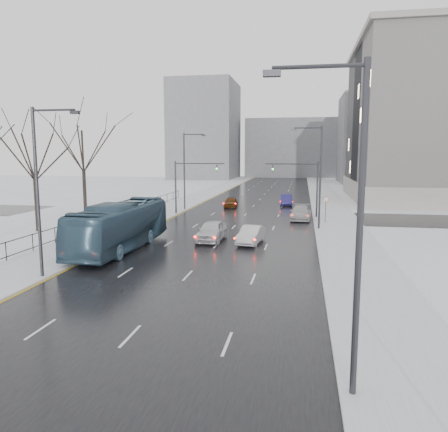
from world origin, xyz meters
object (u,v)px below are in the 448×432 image
Objects in this scene: tree_park_d at (38,232)px; sedan_right_far at (301,213)px; mast_signal_right at (308,182)px; no_uturn_sign at (326,202)px; tree_park_e at (86,217)px; sedan_center_near at (212,231)px; sedan_center_far at (231,202)px; bus at (121,226)px; mast_signal_left at (184,181)px; sedan_right_near at (251,235)px; sedan_right_distant at (286,200)px; streetlight_l_near at (40,184)px; streetlight_r_near at (352,216)px; streetlight_l_far at (186,167)px; lamppost_r_mid at (361,215)px; streetlight_r_mid at (318,172)px.

sedan_right_far is at bearing 26.73° from tree_park_d.
mast_signal_right reaches higher than no_uturn_sign.
tree_park_e reaches higher than tree_park_d.
sedan_center_far is at bearing 97.00° from sedan_center_near.
sedan_center_far is (4.08, 27.63, -1.09)m from bus.
mast_signal_left is 14.41m from sedan_right_far.
mast_signal_left is at bearing 130.24° from sedan_right_near.
sedan_right_near is 27.52m from sedan_right_distant.
sedan_center_far is at bearing 81.70° from streetlight_l_near.
no_uturn_sign is 17.10m from sedan_center_far.
streetlight_l_far is (-16.33, 42.00, 0.00)m from streetlight_r_near.
streetlight_l_near is at bearing -110.71° from sedan_right_distant.
sedan_center_near is at bearing -68.91° from streetlight_l_far.
sedan_right_distant is at bearing 49.06° from tree_park_d.
sedan_right_distant is at bearing 70.72° from bus.
sedan_center_near is (-11.75, 2.78, -2.05)m from lamppost_r_mid.
tree_park_e is 1.04× the size of bus.
streetlight_r_near is at bearing -31.48° from streetlight_l_near.
bus is at bearing -87.18° from streetlight_l_far.
sedan_center_far is (-11.09, 45.97, -4.86)m from streetlight_r_near.
lamppost_r_mid is (2.83, 20.00, -2.67)m from streetlight_r_near.
bus is at bearing -54.44° from tree_park_e.
streetlight_l_near reaches higher than lamppost_r_mid.
streetlight_l_near is (10.03, -24.00, 5.62)m from tree_park_e.
streetlight_l_near is (9.63, -14.00, 5.62)m from tree_park_d.
bus is at bearing -135.96° from no_uturn_sign.
sedan_right_distant reaches higher than sedan_right_near.
mast_signal_right reaches higher than sedan_center_far.
streetlight_r_near is at bearing -90.00° from streetlight_r_mid.
bus is at bearing -124.84° from sedan_right_far.
bus reaches higher than sedan_right_near.
bus is 2.76× the size of sedan_right_distant.
sedan_right_far is (3.92, 14.05, 0.05)m from sedan_right_near.
no_uturn_sign is at bearing 68.81° from sedan_right_near.
streetlight_l_near is 30.54m from sedan_right_far.
sedan_right_far is 1.14× the size of sedan_right_distant.
lamppost_r_mid is 0.97× the size of sedan_right_near.
tree_park_e is 2.87× the size of sedan_right_distant.
streetlight_r_near is 24.09m from bus.
mast_signal_left is (0.84, -4.00, -1.51)m from streetlight_l_far.
streetlight_l_far is 8.18m from sedan_center_far.
streetlight_l_near reaches higher than no_uturn_sign.
streetlight_r_near reaches higher than lamppost_r_mid.
sedan_right_near is at bearing 22.84° from bus.
mast_signal_right is at bearing 54.77° from bus.
sedan_right_near is at bearing -7.14° from sedan_center_near.
streetlight_r_mid is 0.77× the size of bus.
no_uturn_sign is at bearing -24.73° from streetlight_l_far.
mast_signal_right is 1.00× the size of mast_signal_left.
tree_park_e is 23.98m from sedan_right_near.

